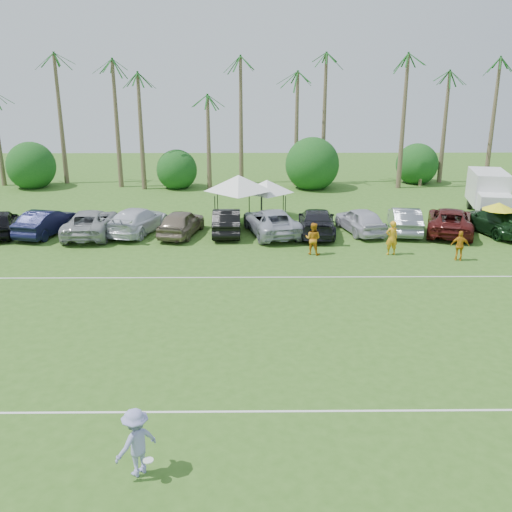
{
  "coord_description": "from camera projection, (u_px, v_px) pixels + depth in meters",
  "views": [
    {
      "loc": [
        0.52,
        -13.23,
        10.04
      ],
      "look_at": [
        0.78,
        12.61,
        1.6
      ],
      "focal_mm": 40.0,
      "sensor_mm": 36.0,
      "label": 1
    }
  ],
  "objects": [
    {
      "name": "ground",
      "position": [
        232.0,
        453.0,
        15.69
      ],
      "size": [
        120.0,
        120.0,
        0.0
      ],
      "primitive_type": "plane",
      "color": "#36621D",
      "rests_on": "ground"
    },
    {
      "name": "field_lines",
      "position": [
        238.0,
        328.0,
        23.29
      ],
      "size": [
        80.0,
        12.1,
        0.01
      ],
      "color": "white",
      "rests_on": "ground"
    },
    {
      "name": "palm_tree_1",
      "position": [
        47.0,
        91.0,
        49.05
      ],
      "size": [
        2.4,
        2.4,
        9.9
      ],
      "color": "brown",
      "rests_on": "ground"
    },
    {
      "name": "palm_tree_2",
      "position": [
        104.0,
        80.0,
        48.83
      ],
      "size": [
        2.4,
        2.4,
        10.9
      ],
      "color": "brown",
      "rests_on": "ground"
    },
    {
      "name": "palm_tree_3",
      "position": [
        150.0,
        70.0,
        48.61
      ],
      "size": [
        2.4,
        2.4,
        11.9
      ],
      "color": "brown",
      "rests_on": "ground"
    },
    {
      "name": "palm_tree_4",
      "position": [
        198.0,
        101.0,
        49.45
      ],
      "size": [
        2.4,
        2.4,
        8.9
      ],
      "color": "brown",
      "rests_on": "ground"
    },
    {
      "name": "palm_tree_5",
      "position": [
        244.0,
        91.0,
        49.22
      ],
      "size": [
        2.4,
        2.4,
        9.9
      ],
      "color": "brown",
      "rests_on": "ground"
    },
    {
      "name": "palm_tree_6",
      "position": [
        290.0,
        80.0,
        48.99
      ],
      "size": [
        2.4,
        2.4,
        10.9
      ],
      "color": "brown",
      "rests_on": "ground"
    },
    {
      "name": "palm_tree_7",
      "position": [
        337.0,
        70.0,
        48.76
      ],
      "size": [
        2.4,
        2.4,
        11.9
      ],
      "color": "brown",
      "rests_on": "ground"
    },
    {
      "name": "palm_tree_8",
      "position": [
        393.0,
        101.0,
        49.61
      ],
      "size": [
        2.4,
        2.4,
        8.9
      ],
      "color": "brown",
      "rests_on": "ground"
    },
    {
      "name": "palm_tree_9",
      "position": [
        451.0,
        91.0,
        49.39
      ],
      "size": [
        2.4,
        2.4,
        9.9
      ],
      "color": "brown",
      "rests_on": "ground"
    },
    {
      "name": "palm_tree_10",
      "position": [
        510.0,
        80.0,
        49.17
      ],
      "size": [
        2.4,
        2.4,
        10.9
      ],
      "color": "brown",
      "rests_on": "ground"
    },
    {
      "name": "bush_tree_0",
      "position": [
        37.0,
        165.0,
        52.02
      ],
      "size": [
        4.0,
        4.0,
        4.0
      ],
      "color": "brown",
      "rests_on": "ground"
    },
    {
      "name": "bush_tree_1",
      "position": [
        179.0,
        165.0,
        52.15
      ],
      "size": [
        4.0,
        4.0,
        4.0
      ],
      "color": "brown",
      "rests_on": "ground"
    },
    {
      "name": "bush_tree_2",
      "position": [
        310.0,
        165.0,
        52.26
      ],
      "size": [
        4.0,
        4.0,
        4.0
      ],
      "color": "brown",
      "rests_on": "ground"
    },
    {
      "name": "bush_tree_3",
      "position": [
        418.0,
        164.0,
        52.36
      ],
      "size": [
        4.0,
        4.0,
        4.0
      ],
      "color": "brown",
      "rests_on": "ground"
    },
    {
      "name": "sideline_player_a",
      "position": [
        392.0,
        238.0,
        32.3
      ],
      "size": [
        0.79,
        0.59,
        1.98
      ],
      "primitive_type": "imported",
      "rotation": [
        0.0,
        0.0,
        3.31
      ],
      "color": "orange",
      "rests_on": "ground"
    },
    {
      "name": "sideline_player_b",
      "position": [
        313.0,
        239.0,
        32.39
      ],
      "size": [
        1.11,
        1.0,
        1.85
      ],
      "primitive_type": "imported",
      "rotation": [
        0.0,
        0.0,
        2.73
      ],
      "color": "orange",
      "rests_on": "ground"
    },
    {
      "name": "sideline_player_c",
      "position": [
        460.0,
        246.0,
        31.35
      ],
      "size": [
        1.06,
        0.65,
        1.68
      ],
      "primitive_type": "imported",
      "rotation": [
        0.0,
        0.0,
        2.88
      ],
      "color": "orange",
      "rests_on": "ground"
    },
    {
      "name": "box_truck",
      "position": [
        489.0,
        193.0,
        40.91
      ],
      "size": [
        3.4,
        6.31,
        3.08
      ],
      "rotation": [
        0.0,
        0.0,
        -0.2
      ],
      "color": "white",
      "rests_on": "ground"
    },
    {
      "name": "canopy_tent_left",
      "position": [
        239.0,
        175.0,
        38.47
      ],
      "size": [
        4.76,
        4.76,
        3.86
      ],
      "color": "black",
      "rests_on": "ground"
    },
    {
      "name": "canopy_tent_right",
      "position": [
        267.0,
        180.0,
        40.03
      ],
      "size": [
        3.89,
        3.89,
        3.15
      ],
      "color": "black",
      "rests_on": "ground"
    },
    {
      "name": "market_umbrella",
      "position": [
        499.0,
        206.0,
        35.19
      ],
      "size": [
        2.04,
        2.04,
        2.28
      ],
      "color": "black",
      "rests_on": "ground"
    },
    {
      "name": "frisbee_player",
      "position": [
        136.0,
        442.0,
        14.63
      ],
      "size": [
        1.36,
        1.35,
        1.88
      ],
      "rotation": [
        0.0,
        0.0,
        3.92
      ],
      "color": "#9293CF",
      "rests_on": "ground"
    },
    {
      "name": "parked_car_0",
      "position": [
        0.0,
        223.0,
        36.21
      ],
      "size": [
        3.08,
        5.17,
        1.65
      ],
      "primitive_type": "imported",
      "rotation": [
        0.0,
        0.0,
        3.39
      ],
      "color": "black",
      "rests_on": "ground"
    },
    {
      "name": "parked_car_1",
      "position": [
        46.0,
        222.0,
        36.29
      ],
      "size": [
        2.85,
        5.27,
        1.65
      ],
      "primitive_type": "imported",
      "rotation": [
        0.0,
        0.0,
        2.91
      ],
      "color": "black",
      "rests_on": "ground"
    },
    {
      "name": "parked_car_2",
      "position": [
        91.0,
        223.0,
        36.21
      ],
      "size": [
        3.0,
        6.05,
        1.65
      ],
      "primitive_type": "imported",
      "rotation": [
        0.0,
        0.0,
        3.19
      ],
      "color": "#9FA0A2",
      "rests_on": "ground"
    },
    {
      "name": "parked_car_3",
      "position": [
        138.0,
        221.0,
        36.7
      ],
      "size": [
        3.83,
        6.1,
        1.65
      ],
      "primitive_type": "imported",
      "rotation": [
        0.0,
        0.0,
        2.85
      ],
      "color": "silver",
      "rests_on": "ground"
    },
    {
      "name": "parked_car_4",
      "position": [
        181.0,
        223.0,
        36.19
      ],
      "size": [
        2.94,
        5.14,
        1.65
      ],
      "primitive_type": "imported",
      "rotation": [
        0.0,
        0.0,
        2.92
      ],
      "color": "#7F6F5C",
      "rests_on": "ground"
    },
    {
      "name": "parked_car_5",
      "position": [
        227.0,
        221.0,
        36.55
      ],
      "size": [
        1.86,
        5.04,
        1.65
      ],
      "primitive_type": "imported",
      "rotation": [
        0.0,
        0.0,
        3.16
      ],
      "color": "black",
      "rests_on": "ground"
    },
    {
      "name": "parked_car_6",
      "position": [
        272.0,
        222.0,
        36.4
      ],
      "size": [
        4.02,
        6.4,
        1.65
      ],
      "primitive_type": "imported",
      "rotation": [
        0.0,
        0.0,
        3.37
      ],
      "color": "#A7AAB8",
      "rests_on": "ground"
    },
    {
      "name": "parked_car_7",
      "position": [
        316.0,
        222.0,
        36.43
      ],
      "size": [
        2.76,
        5.85,
        1.65
      ],
      "primitive_type": "imported",
      "rotation": [
        0.0,
        0.0,
        3.06
      ],
      "color": "black",
      "rests_on": "ground"
    },
    {
      "name": "parked_car_8",
      "position": [
        360.0,
        220.0,
        36.77
      ],
      "size": [
        3.05,
        5.16,
        1.65
      ],
      "primitive_type": "imported",
      "rotation": [
        0.0,
        0.0,
        3.38
      ],
      "color": "silver",
      "rests_on": "ground"
    },
    {
      "name": "parked_car_9",
      "position": [
        405.0,
        220.0,
        36.84
      ],
      "size": [
        2.38,
        5.19,
        1.65
      ],
      "primitive_type": "imported",
      "rotation": [
        0.0,
        0.0,
        3.01
      ],
      "color": "slate",
      "rests_on": "ground"
    },
    {
      "name": "parked_car_10",
      "position": [
        450.0,
        221.0,
        36.65
      ],
      "size": [
        4.44,
        6.49,
        1.65
      ],
      "primitive_type": "imported",
      "rotation": [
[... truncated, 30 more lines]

